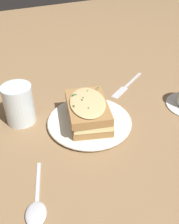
{
  "coord_description": "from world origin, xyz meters",
  "views": [
    {
      "loc": [
        0.22,
        0.48,
        0.45
      ],
      "look_at": [
        -0.02,
        -0.02,
        0.04
      ],
      "focal_mm": 42.0,
      "sensor_mm": 36.0,
      "label": 1
    }
  ],
  "objects": [
    {
      "name": "ground_plane",
      "position": [
        0.0,
        0.0,
        0.0
      ],
      "size": [
        2.4,
        2.4,
        0.0
      ],
      "primitive_type": "plane",
      "color": "olive"
    },
    {
      "name": "water_glass",
      "position": [
        0.14,
        -0.11,
        0.05
      ],
      "size": [
        0.08,
        0.08,
        0.11
      ],
      "primitive_type": "cylinder",
      "color": "silver",
      "rests_on": "ground_plane"
    },
    {
      "name": "sandwich",
      "position": [
        -0.01,
        -0.02,
        0.04
      ],
      "size": [
        0.15,
        0.18,
        0.07
      ],
      "rotation": [
        0.0,
        0.0,
        4.41
      ],
      "color": "#A37542",
      "rests_on": "dinner_plate"
    },
    {
      "name": "fork",
      "position": [
        -0.2,
        -0.13,
        0.0
      ],
      "size": [
        0.17,
        0.11,
        0.0
      ],
      "rotation": [
        0.0,
        0.0,
        5.25
      ],
      "color": "silver",
      "rests_on": "ground_plane"
    },
    {
      "name": "dinner_plate",
      "position": [
        -0.02,
        -0.02,
        0.01
      ],
      "size": [
        0.23,
        0.23,
        0.01
      ],
      "color": "silver",
      "rests_on": "ground_plane"
    },
    {
      "name": "spoon",
      "position": [
        0.19,
        0.18,
        0.0
      ],
      "size": [
        0.07,
        0.16,
        0.01
      ],
      "rotation": [
        0.0,
        0.0,
        5.95
      ],
      "color": "silver",
      "rests_on": "ground_plane"
    }
  ]
}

